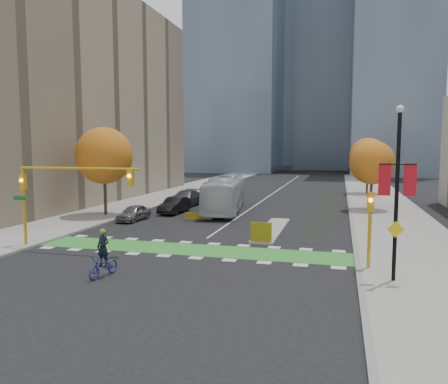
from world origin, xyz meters
The scene contains 26 objects.
ground centered at (0.00, 0.00, 0.00)m, with size 300.00×300.00×0.00m, color black.
sidewalk_west centered at (-13.50, 20.00, 0.07)m, with size 7.00×120.00×0.15m, color gray.
sidewalk_east centered at (13.50, 20.00, 0.07)m, with size 7.00×120.00×0.15m, color gray.
curb_west centered at (-10.00, 20.00, 0.07)m, with size 0.30×120.00×0.16m, color gray.
curb_east centered at (10.00, 20.00, 0.07)m, with size 0.30×120.00×0.16m, color gray.
bike_crossing centered at (0.00, 1.50, 0.01)m, with size 20.00×3.00×0.01m, color green.
centre_line centered at (0.00, 40.00, 0.01)m, with size 0.15×70.00×0.01m, color silver.
bike_lane_paint centered at (7.50, 30.00, 0.01)m, with size 2.50×50.00×0.01m, color black.
median_island centered at (4.00, 9.00, 0.08)m, with size 1.60×10.00×0.16m, color gray.
hazard_board centered at (4.00, 4.20, 0.80)m, with size 1.40×0.12×1.30m, color yellow.
building_west centered at (-24.00, 22.00, 12.50)m, with size 16.00×44.00×25.00m, color gray.
tower_nw centered at (-18.00, 90.00, 35.00)m, with size 22.00×22.00×70.00m, color #47566B.
tower_nc centered at (6.00, 110.00, 45.00)m, with size 20.00×20.00×90.00m, color #47566B.
tower_ne centered at (20.00, 85.00, 30.00)m, with size 18.00×24.00×60.00m, color #47566B.
tower_far centered at (-4.00, 140.00, 40.00)m, with size 26.00×26.00×80.00m, color #47566B.
tree_west centered at (-12.00, 12.00, 5.62)m, with size 5.20×5.20×8.22m.
tree_east_near centered at (12.00, 22.00, 4.86)m, with size 4.40×4.40×7.08m.
tree_east_far centered at (12.50, 38.00, 5.24)m, with size 4.80×4.80×7.65m.
traffic_signal_west centered at (-7.93, -0.51, 4.03)m, with size 8.53×0.56×5.20m.
traffic_signal_east centered at (10.50, -0.51, 2.73)m, with size 0.35×0.43×4.10m.
banner_lamppost centered at (11.50, -2.50, 4.61)m, with size 1.65×0.36×8.28m.
cyclist centered at (-2.22, -5.07, 0.80)m, with size 1.04×2.18×2.41m.
bus centered at (-2.06, 17.59, 1.72)m, with size 2.89×12.36×3.44m, color #B7BDC0.
parked_car_a centered at (-8.39, 10.47, 0.69)m, with size 1.62×4.02×1.37m, color gray.
parked_car_b centered at (-6.50, 15.47, 0.77)m, with size 1.64×4.69×1.55m, color black.
parked_car_c centered at (-7.21, 20.47, 0.85)m, with size 2.39×5.89×1.71m, color #4D4D52.
Camera 1 is at (8.96, -23.87, 6.38)m, focal length 35.00 mm.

